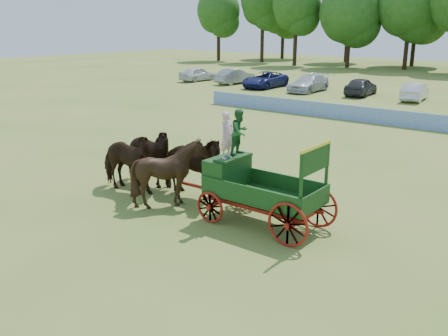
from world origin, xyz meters
TOP-DOWN VIEW (x-y plane):
  - ground at (0.00, 0.00)m, footprint 160.00×160.00m
  - horse_lead_left at (-2.49, -1.55)m, footprint 3.04×1.57m
  - horse_lead_right at (-2.49, -0.45)m, footprint 2.96×1.39m
  - horse_wheel_left at (-0.09, -1.55)m, footprint 2.59×2.39m
  - horse_wheel_right at (-0.09, -0.45)m, footprint 3.11×1.78m
  - farm_dray at (2.87, -0.97)m, footprint 6.00×2.00m
  - sponsor_banner at (-1.00, 18.00)m, footprint 26.00×0.08m
  - parked_cars at (-0.27, 29.67)m, footprint 55.65×6.44m

SIDE VIEW (x-z plane):
  - ground at x=0.00m, z-range 0.00..0.00m
  - sponsor_banner at x=-1.00m, z-range 0.00..1.05m
  - parked_cars at x=-0.27m, z-range -0.04..1.60m
  - horse_lead_left at x=-2.49m, z-range 0.00..2.48m
  - horse_lead_right at x=-2.49m, z-range 0.00..2.48m
  - horse_wheel_right at x=-0.09m, z-range 0.00..2.48m
  - horse_wheel_left at x=-0.09m, z-range 0.00..2.49m
  - farm_dray at x=2.87m, z-range -0.22..3.48m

